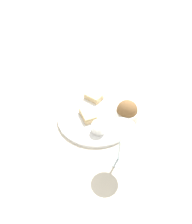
{
  "coord_description": "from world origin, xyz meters",
  "views": [
    {
      "loc": [
        -0.45,
        0.47,
        0.65
      ],
      "look_at": [
        0.0,
        0.0,
        0.03
      ],
      "focal_mm": 35.0,
      "sensor_mm": 36.0,
      "label": 1
    }
  ],
  "objects_px": {
    "sauce_ramekin": "(99,127)",
    "cheese_toast_near": "(88,114)",
    "cheese_toast_far": "(94,97)",
    "wine_glass": "(121,137)",
    "salad_bowl": "(127,112)"
  },
  "relations": [
    {
      "from": "cheese_toast_far",
      "to": "wine_glass",
      "type": "distance_m",
      "value": 0.34
    },
    {
      "from": "cheese_toast_far",
      "to": "wine_glass",
      "type": "xyz_separation_m",
      "value": [
        -0.28,
        0.16,
        0.09
      ]
    },
    {
      "from": "sauce_ramekin",
      "to": "cheese_toast_far",
      "type": "relative_size",
      "value": 0.7
    },
    {
      "from": "wine_glass",
      "to": "cheese_toast_far",
      "type": "bearing_deg",
      "value": -30.0
    },
    {
      "from": "salad_bowl",
      "to": "sauce_ramekin",
      "type": "height_order",
      "value": "salad_bowl"
    },
    {
      "from": "salad_bowl",
      "to": "wine_glass",
      "type": "bearing_deg",
      "value": 120.8
    },
    {
      "from": "sauce_ramekin",
      "to": "salad_bowl",
      "type": "bearing_deg",
      "value": -104.84
    },
    {
      "from": "salad_bowl",
      "to": "cheese_toast_near",
      "type": "distance_m",
      "value": 0.16
    },
    {
      "from": "sauce_ramekin",
      "to": "cheese_toast_far",
      "type": "bearing_deg",
      "value": -39.37
    },
    {
      "from": "sauce_ramekin",
      "to": "cheese_toast_near",
      "type": "height_order",
      "value": "sauce_ramekin"
    },
    {
      "from": "cheese_toast_near",
      "to": "wine_glass",
      "type": "bearing_deg",
      "value": 163.56
    },
    {
      "from": "salad_bowl",
      "to": "cheese_toast_far",
      "type": "relative_size",
      "value": 1.23
    },
    {
      "from": "cheese_toast_near",
      "to": "cheese_toast_far",
      "type": "bearing_deg",
      "value": -56.91
    },
    {
      "from": "wine_glass",
      "to": "sauce_ramekin",
      "type": "bearing_deg",
      "value": -16.71
    },
    {
      "from": "sauce_ramekin",
      "to": "wine_glass",
      "type": "xyz_separation_m",
      "value": [
        -0.13,
        0.04,
        0.09
      ]
    }
  ]
}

